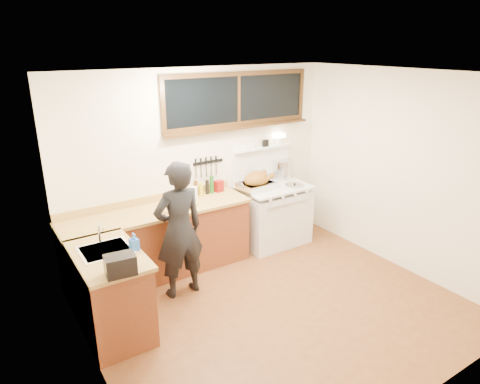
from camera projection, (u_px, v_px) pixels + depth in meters
ground_plane at (277, 307)px, 4.95m from camera, size 4.00×3.50×0.02m
room_shell at (281, 170)px, 4.40m from camera, size 4.10×3.60×2.65m
counter_back at (160, 242)px, 5.53m from camera, size 2.44×0.64×1.00m
counter_left at (110, 292)px, 4.41m from camera, size 0.64×1.09×0.90m
sink_unit at (106, 255)px, 4.35m from camera, size 0.50×0.45×0.37m
vintage_stove at (272, 213)px, 6.42m from camera, size 1.02×0.74×1.60m
back_window at (239, 105)px, 5.93m from camera, size 2.32×0.13×0.77m
left_doorway at (111, 304)px, 3.12m from camera, size 0.02×1.04×2.17m
knife_strip at (207, 163)px, 5.92m from camera, size 0.46×0.03×0.28m
man at (179, 230)px, 4.96m from camera, size 0.61×0.41×1.66m
soap_bottle at (134, 242)px, 4.30m from camera, size 0.09×0.09×0.19m
toaster at (120, 265)px, 3.86m from camera, size 0.29×0.22×0.19m
cutting_board at (177, 204)px, 5.42m from camera, size 0.55×0.49×0.15m
roast_turkey at (257, 182)px, 6.11m from camera, size 0.54×0.41×0.26m
stockpot at (283, 169)px, 6.57m from camera, size 0.34×0.34×0.29m
saucepan at (265, 177)px, 6.52m from camera, size 0.14×0.26×0.11m
pot_lid at (295, 185)px, 6.27m from camera, size 0.33×0.33×0.04m
coffee_tin at (219, 186)px, 6.01m from camera, size 0.13×0.11×0.16m
pitcher at (194, 193)px, 5.71m from camera, size 0.11×0.11×0.18m
bottle_cluster at (204, 187)px, 5.88m from camera, size 0.31×0.06×0.25m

